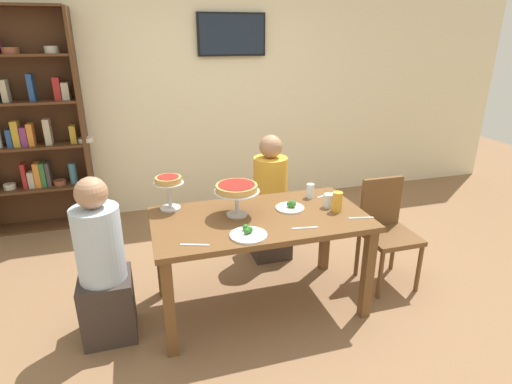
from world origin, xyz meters
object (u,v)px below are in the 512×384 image
object	(u,v)px
water_glass_clear_near	(310,191)
cutlery_fork_near	(305,228)
salad_plate_near_diner	(290,207)
diner_far_right	(270,206)
deep_dish_pizza_stand	(237,190)
water_glass_clear_far	(328,201)
cutlery_knife_near	(195,245)
dining_table	(260,229)
chair_head_east	(386,227)
cutlery_knife_far	(361,218)
television	(232,34)
salad_plate_far_diner	(248,234)
beer_glass_amber_tall	(337,202)
cutlery_fork_far	(326,195)
diner_head_west	(103,272)
personal_pizza_stand	(169,184)
bookshelf	(26,126)

from	to	relation	value
water_glass_clear_near	cutlery_fork_near	distance (m)	0.57
salad_plate_near_diner	diner_far_right	bearing A→B (deg)	84.71
diner_far_right	deep_dish_pizza_stand	world-z (taller)	diner_far_right
water_glass_clear_far	cutlery_knife_near	distance (m)	1.10
dining_table	chair_head_east	bearing A→B (deg)	2.72
dining_table	cutlery_knife_far	distance (m)	0.72
dining_table	television	bearing A→B (deg)	81.32
deep_dish_pizza_stand	salad_plate_far_diner	distance (m)	0.38
chair_head_east	salad_plate_near_diner	size ratio (longest dim) A/B	4.09
beer_glass_amber_tall	cutlery_fork_near	xyz separation A→B (m)	(-0.34, -0.20, -0.07)
salad_plate_near_diner	cutlery_fork_far	size ratio (longest dim) A/B	1.18
television	cutlery_knife_far	world-z (taller)	television
dining_table	water_glass_clear_far	xyz separation A→B (m)	(0.54, 0.02, 0.15)
television	cutlery_knife_near	xyz separation A→B (m)	(-0.83, -2.40, -1.21)
diner_far_right	diner_head_west	world-z (taller)	same
beer_glass_amber_tall	water_glass_clear_far	world-z (taller)	beer_glass_amber_tall
dining_table	diner_head_west	distance (m)	1.10
beer_glass_amber_tall	cutlery_knife_far	bearing A→B (deg)	-57.16
salad_plate_near_diner	beer_glass_amber_tall	size ratio (longest dim) A/B	1.45
water_glass_clear_far	cutlery_fork_far	xyz separation A→B (m)	(0.09, 0.22, -0.05)
dining_table	cutlery_knife_near	bearing A→B (deg)	-150.11
diner_head_west	cutlery_knife_near	bearing A→B (deg)	-24.68
television	cutlery_fork_near	size ratio (longest dim) A/B	4.18
beer_glass_amber_tall	cutlery_fork_far	distance (m)	0.32
dining_table	cutlery_knife_far	bearing A→B (deg)	-18.88
chair_head_east	salad_plate_far_diner	size ratio (longest dim) A/B	3.59
salad_plate_near_diner	personal_pizza_stand	bearing A→B (deg)	163.17
water_glass_clear_near	diner_head_west	bearing A→B (deg)	-170.40
bookshelf	personal_pizza_stand	size ratio (longest dim) A/B	8.77
water_glass_clear_far	personal_pizza_stand	bearing A→B (deg)	165.04
deep_dish_pizza_stand	water_glass_clear_near	distance (m)	0.67
water_glass_clear_near	personal_pizza_stand	bearing A→B (deg)	175.41
personal_pizza_stand	cutlery_fork_near	xyz separation A→B (m)	(0.83, -0.59, -0.19)
personal_pizza_stand	cutlery_knife_near	distance (m)	0.65
television	diner_far_right	bearing A→B (deg)	-90.25
cutlery_knife_far	salad_plate_near_diner	bearing A→B (deg)	156.10
beer_glass_amber_tall	cutlery_fork_far	world-z (taller)	beer_glass_amber_tall
diner_far_right	bookshelf	bearing A→B (deg)	-121.16
diner_far_right	diner_head_west	size ratio (longest dim) A/B	1.00
diner_head_west	deep_dish_pizza_stand	world-z (taller)	diner_head_west
dining_table	salad_plate_near_diner	world-z (taller)	salad_plate_near_diner
salad_plate_near_diner	cutlery_knife_far	distance (m)	0.51
water_glass_clear_near	cutlery_fork_near	world-z (taller)	water_glass_clear_near
diner_head_west	water_glass_clear_far	world-z (taller)	diner_head_west
diner_far_right	beer_glass_amber_tall	world-z (taller)	diner_far_right
deep_dish_pizza_stand	water_glass_clear_near	bearing A→B (deg)	14.58
diner_head_west	water_glass_clear_near	bearing A→B (deg)	9.60
cutlery_fork_far	cutlery_knife_far	xyz separation A→B (m)	(0.05, -0.47, 0.00)
diner_far_right	water_glass_clear_near	bearing A→B (deg)	19.88
chair_head_east	beer_glass_amber_tall	distance (m)	0.63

